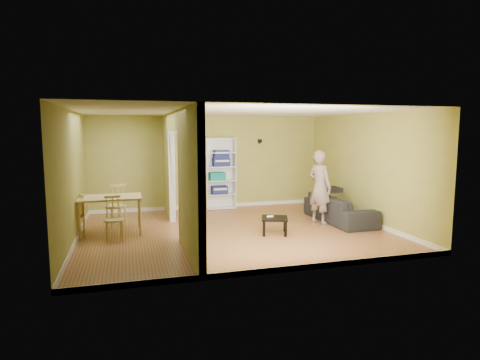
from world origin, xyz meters
name	(u,v)px	position (x,y,z in m)	size (l,w,h in m)	color
room_shell	(234,172)	(0.00, 0.00, 1.30)	(6.50, 6.50, 6.50)	#B46E3B
partition	(178,174)	(-1.20, 0.00, 1.30)	(0.22, 5.50, 2.60)	#ADAB43
wall_speaker	(260,141)	(1.50, 2.69, 1.90)	(0.10, 0.10, 0.10)	black
sofa	(339,204)	(2.70, 0.20, 0.42)	(0.94, 2.19, 0.83)	#2C2C2F
person	(320,181)	(2.15, 0.15, 1.02)	(0.58, 0.74, 2.05)	slate
bookshelf	(220,173)	(0.29, 2.61, 1.00)	(0.84, 0.37, 2.00)	white
paper_box_navy_a	(219,190)	(0.26, 2.56, 0.53)	(0.44, 0.29, 0.22)	navy
paper_box_teal	(217,176)	(0.20, 2.56, 0.92)	(0.43, 0.28, 0.22)	#137253
paper_box_navy_b	(221,162)	(0.32, 2.56, 1.32)	(0.46, 0.30, 0.24)	navy
paper_box_navy_c	(221,155)	(0.32, 2.56, 1.52)	(0.42, 0.27, 0.21)	navy
coffee_table	(275,220)	(0.77, -0.50, 0.31)	(0.54, 0.54, 0.36)	black
game_controller	(270,216)	(0.69, -0.43, 0.37)	(0.14, 0.04, 0.03)	white
dining_table	(110,200)	(-2.59, 0.49, 0.72)	(1.29, 0.86, 0.80)	#E1C47F
chair_left	(75,216)	(-3.31, 0.44, 0.44)	(0.40, 0.40, 0.88)	tan
chair_near	(114,219)	(-2.51, -0.09, 0.45)	(0.41, 0.41, 0.89)	tan
chair_far	(116,205)	(-2.51, 1.11, 0.50)	(0.46, 0.46, 1.01)	tan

